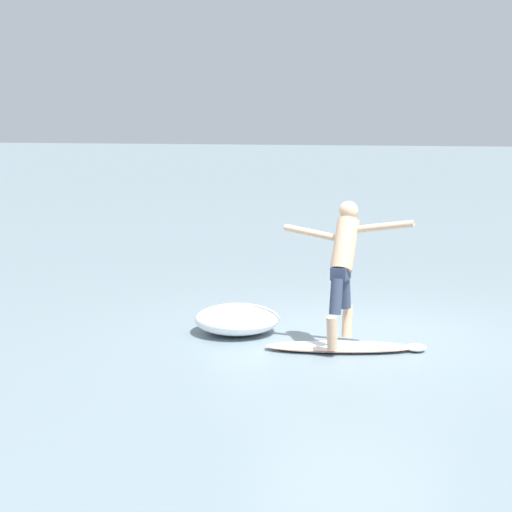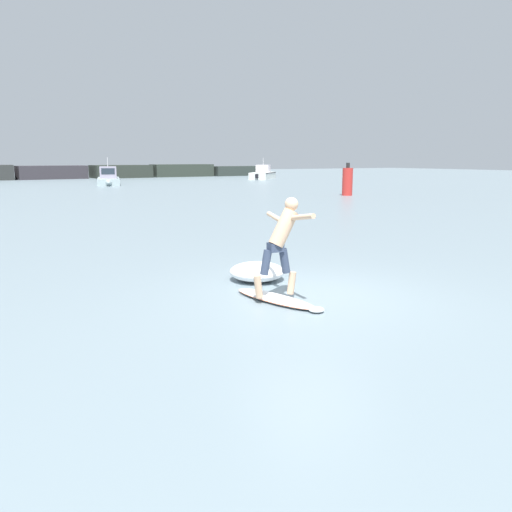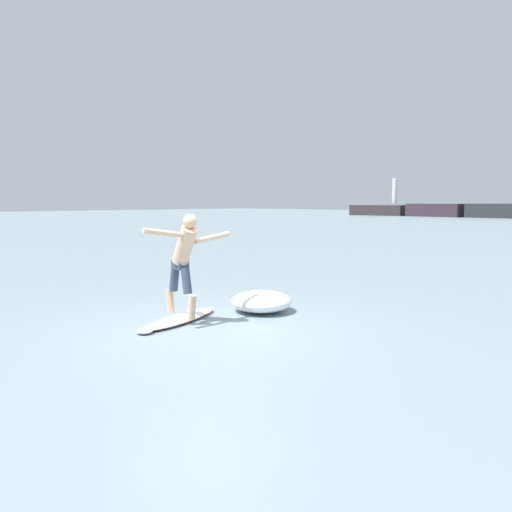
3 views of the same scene
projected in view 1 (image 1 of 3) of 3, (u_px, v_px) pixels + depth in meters
The scene contains 4 objects.
ground_plane at pixel (353, 336), 11.60m from camera, with size 200.00×200.00×0.00m, color gray.
surfboard at pixel (342, 347), 10.84m from camera, with size 0.99×2.07×0.23m.
surfer at pixel (344, 259), 10.79m from camera, with size 0.88×1.71×1.78m.
wave_foam_at_tail at pixel (237, 319), 11.74m from camera, with size 1.62×1.61×0.38m.
Camera 1 is at (-11.17, -2.13, 2.85)m, focal length 60.00 mm.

